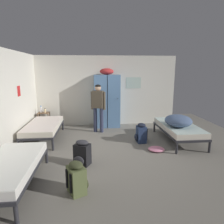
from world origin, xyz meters
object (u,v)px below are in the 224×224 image
at_px(locker_bank, 107,100).
at_px(lotion_bottle, 45,111).
at_px(water_bottle, 41,109).
at_px(backpack_olive, 77,178).
at_px(clothes_pile_pink, 156,149).
at_px(bed_left_front, 9,167).
at_px(backpack_black, 82,153).
at_px(bed_right, 178,128).
at_px(shelf_unit, 44,119).
at_px(person_traveler, 98,104).
at_px(bed_left_rear, 44,127).
at_px(bedding_heap, 178,121).
at_px(backpack_navy, 141,133).

distance_m(locker_bank, lotion_bottle, 2.16).
bearing_deg(water_bottle, lotion_bottle, -21.80).
bearing_deg(locker_bank, backpack_olive, -100.95).
height_order(lotion_bottle, clothes_pile_pink, lotion_bottle).
bearing_deg(bed_left_front, locker_bank, 62.57).
bearing_deg(backpack_black, bed_right, 25.56).
xyz_separation_m(shelf_unit, person_traveler, (1.88, -0.59, 0.60)).
relative_size(bed_left_rear, water_bottle, 8.02).
bearing_deg(shelf_unit, clothes_pile_pink, -35.35).
distance_m(bed_left_rear, bedding_heap, 3.86).
xyz_separation_m(bed_right, clothes_pile_pink, (-0.85, -0.67, -0.34)).
xyz_separation_m(backpack_navy, clothes_pile_pink, (0.25, -0.65, -0.22)).
bearing_deg(bedding_heap, backpack_olive, -140.91).
distance_m(lotion_bottle, backpack_olive, 4.18).
relative_size(shelf_unit, backpack_navy, 1.04).
bearing_deg(backpack_olive, backpack_black, 88.12).
relative_size(locker_bank, bed_left_front, 1.09).
relative_size(bed_left_rear, bedding_heap, 2.38).
xyz_separation_m(bedding_heap, backpack_olive, (-2.61, -2.12, -0.39)).
xyz_separation_m(bed_right, backpack_black, (-2.68, -1.28, -0.12)).
xyz_separation_m(locker_bank, backpack_black, (-0.75, -3.00, -0.71)).
height_order(person_traveler, backpack_olive, person_traveler).
xyz_separation_m(shelf_unit, backpack_olive, (1.42, -3.98, -0.09)).
height_order(bed_left_front, backpack_black, backpack_black).
height_order(backpack_navy, clothes_pile_pink, backpack_navy).
height_order(bed_left_front, person_traveler, person_traveler).
distance_m(bed_right, backpack_navy, 1.10).
bearing_deg(bedding_heap, bed_left_front, -153.95).
xyz_separation_m(locker_bank, lotion_bottle, (-2.13, -0.10, -0.33)).
xyz_separation_m(bed_right, backpack_navy, (-1.10, -0.02, -0.12)).
height_order(bedding_heap, clothes_pile_pink, bedding_heap).
bearing_deg(bed_right, locker_bank, 138.34).
xyz_separation_m(shelf_unit, lotion_bottle, (0.07, -0.04, 0.30)).
xyz_separation_m(shelf_unit, backpack_black, (1.46, -2.95, -0.09)).
bearing_deg(water_bottle, clothes_pile_pink, -34.93).
bearing_deg(shelf_unit, backpack_black, -63.71).
bearing_deg(water_bottle, person_traveler, -17.40).
bearing_deg(backpack_black, bed_left_rear, 123.86).
bearing_deg(bed_left_rear, bedding_heap, -10.65).
height_order(locker_bank, bedding_heap, locker_bank).
xyz_separation_m(backpack_black, clothes_pile_pink, (1.84, 0.61, -0.22)).
bearing_deg(backpack_black, shelf_unit, 116.29).
xyz_separation_m(bed_left_rear, bedding_heap, (3.78, -0.71, 0.27)).
height_order(locker_bank, backpack_black, locker_bank).
distance_m(person_traveler, backpack_navy, 1.74).
xyz_separation_m(bed_left_rear, lotion_bottle, (-0.18, 1.11, 0.26)).
relative_size(shelf_unit, person_traveler, 0.37).
height_order(bedding_heap, backpack_black, bedding_heap).
height_order(backpack_navy, backpack_black, same).
bearing_deg(backpack_navy, bed_right, 0.88).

